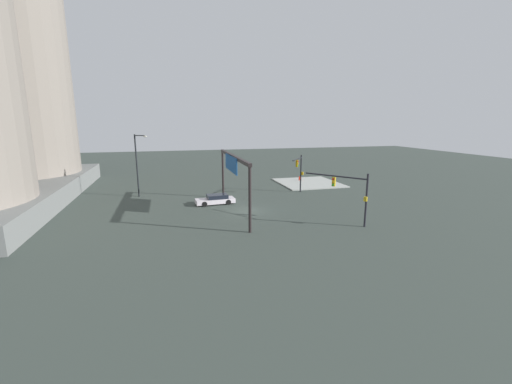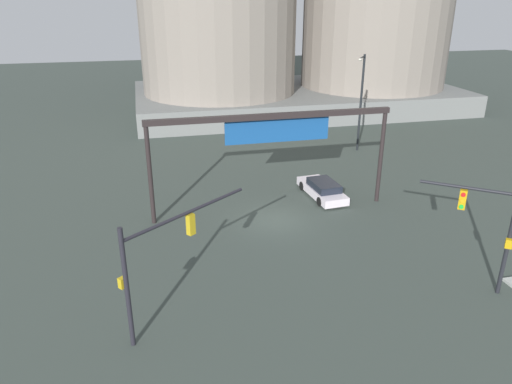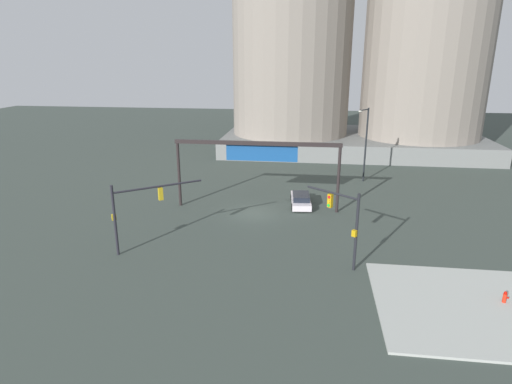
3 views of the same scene
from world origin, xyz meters
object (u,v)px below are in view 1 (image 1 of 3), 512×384
object	(u,v)px
traffic_signal_near_corner	(299,169)
traffic_signal_opposite_side	(350,189)
fire_hydrant_on_curb	(299,178)
streetlamp_curved_arm	(138,162)
sedan_car_approaching	(216,200)

from	to	relation	value
traffic_signal_near_corner	traffic_signal_opposite_side	distance (m)	14.98
traffic_signal_near_corner	fire_hydrant_on_curb	distance (m)	10.38
streetlamp_curved_arm	fire_hydrant_on_curb	xyz separation A→B (m)	(5.57, -25.89, -4.39)
traffic_signal_near_corner	fire_hydrant_on_curb	bearing A→B (deg)	-165.00
traffic_signal_near_corner	streetlamp_curved_arm	distance (m)	22.41
streetlamp_curved_arm	traffic_signal_near_corner	bearing A→B (deg)	27.22
traffic_signal_opposite_side	fire_hydrant_on_curb	world-z (taller)	traffic_signal_opposite_side
traffic_signal_near_corner	streetlamp_curved_arm	size ratio (longest dim) A/B	0.64
traffic_signal_opposite_side	streetlamp_curved_arm	xyz separation A→B (m)	(18.54, 21.41, 1.27)
traffic_signal_near_corner	streetlamp_curved_arm	xyz separation A→B (m)	(3.57, 22.08, 1.27)
streetlamp_curved_arm	sedan_car_approaching	distance (m)	12.50
sedan_car_approaching	fire_hydrant_on_curb	world-z (taller)	sedan_car_approaching
traffic_signal_opposite_side	sedan_car_approaching	size ratio (longest dim) A/B	1.15
fire_hydrant_on_curb	streetlamp_curved_arm	bearing A→B (deg)	102.15
sedan_car_approaching	fire_hydrant_on_curb	size ratio (longest dim) A/B	7.05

